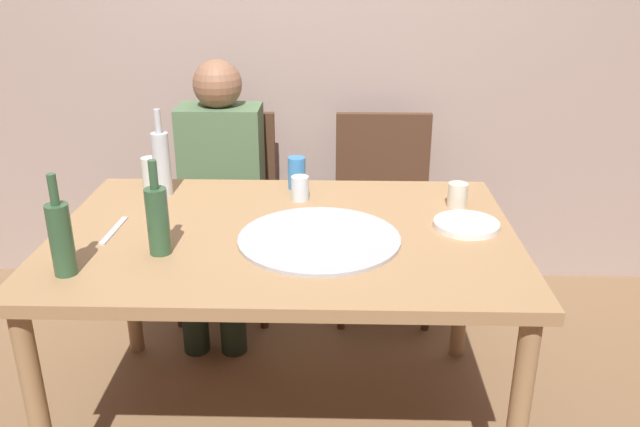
{
  "coord_description": "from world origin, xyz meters",
  "views": [
    {
      "loc": [
        0.17,
        -1.94,
        1.6
      ],
      "look_at": [
        0.11,
        0.03,
        0.8
      ],
      "focal_mm": 36.76,
      "sensor_mm": 36.0,
      "label": 1
    }
  ],
  "objects_px": {
    "dining_table": "(285,252)",
    "tumbler_far": "(151,172)",
    "guest_in_sweater": "(220,185)",
    "water_bottle": "(162,162)",
    "beer_bottle": "(61,237)",
    "table_knife": "(114,230)",
    "chair_left": "(227,200)",
    "chair_right": "(383,202)",
    "tumbler_near": "(458,195)",
    "wine_glass": "(300,188)",
    "wine_bottle": "(158,219)",
    "soda_can": "(297,173)",
    "pizza_tray": "(319,239)",
    "plate_stack": "(466,225)"
  },
  "relations": [
    {
      "from": "dining_table",
      "to": "chair_right",
      "type": "bearing_deg",
      "value": 66.91
    },
    {
      "from": "dining_table",
      "to": "tumbler_near",
      "type": "bearing_deg",
      "value": 21.36
    },
    {
      "from": "plate_stack",
      "to": "wine_glass",
      "type": "bearing_deg",
      "value": 156.39
    },
    {
      "from": "water_bottle",
      "to": "chair_right",
      "type": "relative_size",
      "value": 0.35
    },
    {
      "from": "table_knife",
      "to": "chair_left",
      "type": "bearing_deg",
      "value": 169.23
    },
    {
      "from": "tumbler_far",
      "to": "chair_left",
      "type": "height_order",
      "value": "chair_left"
    },
    {
      "from": "beer_bottle",
      "to": "tumbler_near",
      "type": "height_order",
      "value": "beer_bottle"
    },
    {
      "from": "dining_table",
      "to": "table_knife",
      "type": "height_order",
      "value": "table_knife"
    },
    {
      "from": "water_bottle",
      "to": "tumbler_near",
      "type": "height_order",
      "value": "water_bottle"
    },
    {
      "from": "tumbler_near",
      "to": "dining_table",
      "type": "bearing_deg",
      "value": -158.64
    },
    {
      "from": "water_bottle",
      "to": "guest_in_sweater",
      "type": "distance_m",
      "value": 0.5
    },
    {
      "from": "pizza_tray",
      "to": "soda_can",
      "type": "xyz_separation_m",
      "value": [
        -0.1,
        0.48,
        0.05
      ]
    },
    {
      "from": "pizza_tray",
      "to": "guest_in_sweater",
      "type": "bearing_deg",
      "value": 119.24
    },
    {
      "from": "wine_bottle",
      "to": "beer_bottle",
      "type": "height_order",
      "value": "beer_bottle"
    },
    {
      "from": "wine_bottle",
      "to": "guest_in_sweater",
      "type": "height_order",
      "value": "guest_in_sweater"
    },
    {
      "from": "soda_can",
      "to": "chair_left",
      "type": "bearing_deg",
      "value": 126.21
    },
    {
      "from": "tumbler_far",
      "to": "guest_in_sweater",
      "type": "relative_size",
      "value": 0.1
    },
    {
      "from": "water_bottle",
      "to": "soda_can",
      "type": "bearing_deg",
      "value": 8.71
    },
    {
      "from": "water_bottle",
      "to": "chair_right",
      "type": "bearing_deg",
      "value": 33.55
    },
    {
      "from": "wine_bottle",
      "to": "chair_right",
      "type": "height_order",
      "value": "wine_bottle"
    },
    {
      "from": "table_knife",
      "to": "guest_in_sweater",
      "type": "distance_m",
      "value": 0.8
    },
    {
      "from": "chair_left",
      "to": "chair_right",
      "type": "relative_size",
      "value": 1.0
    },
    {
      "from": "soda_can",
      "to": "wine_glass",
      "type": "bearing_deg",
      "value": -81.08
    },
    {
      "from": "wine_bottle",
      "to": "wine_glass",
      "type": "height_order",
      "value": "wine_bottle"
    },
    {
      "from": "water_bottle",
      "to": "dining_table",
      "type": "bearing_deg",
      "value": -34.93
    },
    {
      "from": "chair_left",
      "to": "water_bottle",
      "type": "bearing_deg",
      "value": 77.24
    },
    {
      "from": "tumbler_far",
      "to": "wine_bottle",
      "type": "bearing_deg",
      "value": -72.8
    },
    {
      "from": "pizza_tray",
      "to": "soda_can",
      "type": "height_order",
      "value": "soda_can"
    },
    {
      "from": "wine_bottle",
      "to": "pizza_tray",
      "type": "bearing_deg",
      "value": 12.19
    },
    {
      "from": "guest_in_sweater",
      "to": "water_bottle",
      "type": "bearing_deg",
      "value": 72.83
    },
    {
      "from": "wine_glass",
      "to": "tumbler_near",
      "type": "bearing_deg",
      "value": -5.2
    },
    {
      "from": "wine_bottle",
      "to": "wine_glass",
      "type": "bearing_deg",
      "value": 49.29
    },
    {
      "from": "wine_glass",
      "to": "table_knife",
      "type": "xyz_separation_m",
      "value": [
        -0.59,
        -0.3,
        -0.04
      ]
    },
    {
      "from": "table_knife",
      "to": "wine_bottle",
      "type": "bearing_deg",
      "value": 53.01
    },
    {
      "from": "beer_bottle",
      "to": "table_knife",
      "type": "xyz_separation_m",
      "value": [
        0.04,
        0.3,
        -0.11
      ]
    },
    {
      "from": "pizza_tray",
      "to": "plate_stack",
      "type": "distance_m",
      "value": 0.49
    },
    {
      "from": "wine_bottle",
      "to": "soda_can",
      "type": "relative_size",
      "value": 2.38
    },
    {
      "from": "tumbler_near",
      "to": "wine_glass",
      "type": "xyz_separation_m",
      "value": [
        -0.56,
        0.05,
        0.0
      ]
    },
    {
      "from": "dining_table",
      "to": "tumbler_far",
      "type": "height_order",
      "value": "tumbler_far"
    },
    {
      "from": "soda_can",
      "to": "tumbler_near",
      "type": "bearing_deg",
      "value": -16.7
    },
    {
      "from": "guest_in_sweater",
      "to": "chair_left",
      "type": "bearing_deg",
      "value": -90.0
    },
    {
      "from": "beer_bottle",
      "to": "tumbler_far",
      "type": "height_order",
      "value": "beer_bottle"
    },
    {
      "from": "wine_bottle",
      "to": "wine_glass",
      "type": "distance_m",
      "value": 0.61
    },
    {
      "from": "tumbler_near",
      "to": "soda_can",
      "type": "distance_m",
      "value": 0.6
    },
    {
      "from": "water_bottle",
      "to": "chair_left",
      "type": "relative_size",
      "value": 0.35
    },
    {
      "from": "wine_bottle",
      "to": "wine_glass",
      "type": "relative_size",
      "value": 3.27
    },
    {
      "from": "tumbler_near",
      "to": "plate_stack",
      "type": "relative_size",
      "value": 0.4
    },
    {
      "from": "soda_can",
      "to": "plate_stack",
      "type": "relative_size",
      "value": 0.57
    },
    {
      "from": "tumbler_far",
      "to": "wine_glass",
      "type": "height_order",
      "value": "tumbler_far"
    },
    {
      "from": "water_bottle",
      "to": "tumbler_far",
      "type": "relative_size",
      "value": 2.78
    }
  ]
}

